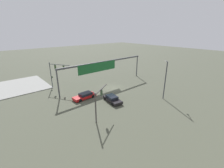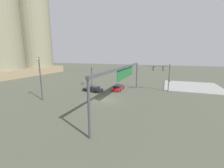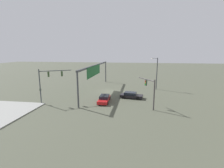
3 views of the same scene
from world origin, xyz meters
name	(u,v)px [view 3 (image 3 of 3)]	position (x,y,z in m)	size (l,w,h in m)	color
ground_plane	(109,91)	(0.00, 0.00, 0.00)	(203.66, 203.66, 0.00)	#4D5141
traffic_signal_near_corner	(48,79)	(10.26, -9.57, 4.37)	(3.11, 5.17, 6.27)	#383E43
traffic_signal_opposite_side	(150,88)	(10.70, 8.60, 3.44)	(4.17, 2.58, 5.01)	#3F3A3B
streetlamp_curved_arm	(156,71)	(-4.18, 11.03, 4.53)	(1.75, 1.61, 7.83)	#33353E
overhead_sign_gantry	(95,69)	(0.75, -3.18, 5.32)	(25.08, 0.43, 6.33)	#3E4046
sedan_car_approaching	(104,99)	(8.39, 0.39, 0.58)	(4.93, 2.03, 1.21)	red
sedan_car_waiting_far	(131,95)	(5.00, 5.33, 0.58)	(2.54, 4.73, 1.21)	black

